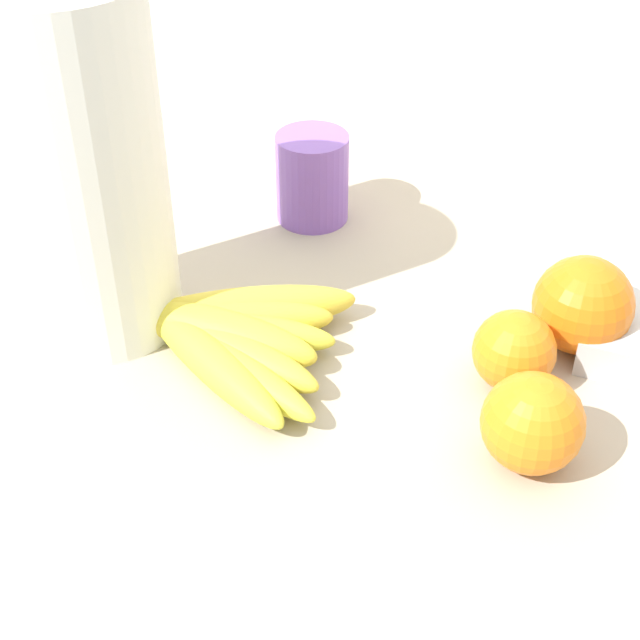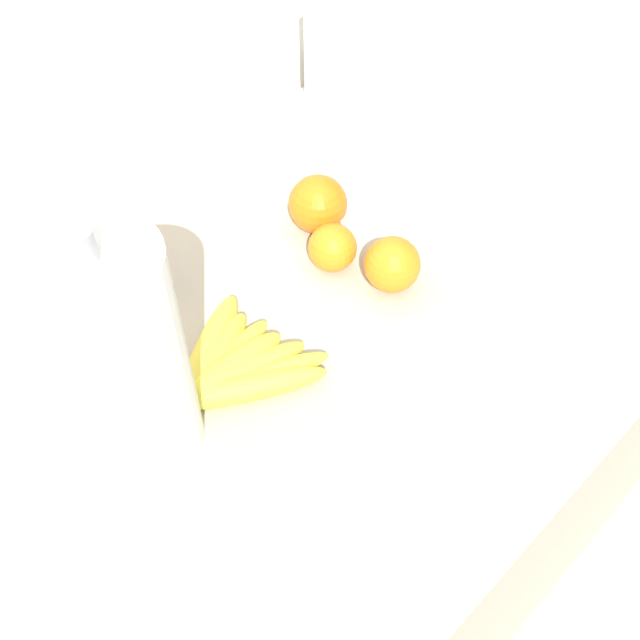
# 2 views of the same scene
# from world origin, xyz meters

# --- Properties ---
(wall_back) EXTENTS (2.25, 0.06, 1.30)m
(wall_back) POSITION_xyz_m (0.00, 0.41, 0.65)
(wall_back) COLOR silver
(wall_back) RESTS_ON ground
(banana_bunch) EXTENTS (0.21, 0.20, 0.04)m
(banana_bunch) POSITION_xyz_m (-0.16, -0.00, 0.89)
(banana_bunch) COLOR gold
(banana_bunch) RESTS_ON counter
(orange_far_right) EXTENTS (0.07, 0.07, 0.07)m
(orange_far_right) POSITION_xyz_m (0.09, -0.04, 0.91)
(orange_far_right) COLOR orange
(orange_far_right) RESTS_ON counter
(orange_center) EXTENTS (0.08, 0.08, 0.08)m
(orange_center) POSITION_xyz_m (0.11, 0.11, 0.91)
(orange_center) COLOR orange
(orange_center) RESTS_ON counter
(orange_right) EXTENTS (0.07, 0.07, 0.07)m
(orange_right) POSITION_xyz_m (0.06, 0.04, 0.90)
(orange_right) COLOR orange
(orange_right) RESTS_ON counter
(paper_towel_roll) EXTENTS (0.13, 0.13, 0.32)m
(paper_towel_roll) POSITION_xyz_m (-0.28, 0.00, 1.02)
(paper_towel_roll) COLOR white
(paper_towel_roll) RESTS_ON counter
(mug) EXTENTS (0.07, 0.07, 0.09)m
(mug) POSITION_xyz_m (-0.18, 0.22, 0.92)
(mug) COLOR #8156BF
(mug) RESTS_ON counter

